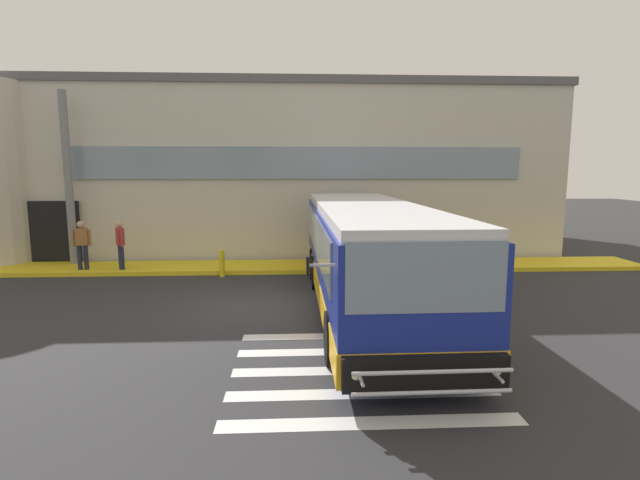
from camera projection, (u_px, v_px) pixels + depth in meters
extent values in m
cube|color=#2B2B2D|center=(260.00, 306.00, 12.63)|extent=(80.00, 90.00, 0.02)
cube|color=silver|center=(372.00, 423.00, 6.80)|extent=(4.40, 0.36, 0.01)
cube|color=silver|center=(363.00, 393.00, 7.69)|extent=(4.40, 0.36, 0.01)
cube|color=silver|center=(356.00, 370.00, 8.58)|extent=(4.40, 0.36, 0.01)
cube|color=silver|center=(350.00, 351.00, 9.47)|extent=(4.40, 0.36, 0.01)
cube|color=silver|center=(345.00, 336.00, 10.36)|extent=(4.40, 0.36, 0.01)
cube|color=beige|center=(276.00, 173.00, 24.00)|extent=(23.04, 12.00, 6.71)
cube|color=#56565B|center=(275.00, 101.00, 23.49)|extent=(23.24, 12.20, 0.30)
cube|color=black|center=(56.00, 233.00, 17.93)|extent=(1.80, 0.16, 2.40)
cube|color=gray|center=(297.00, 163.00, 18.02)|extent=(17.04, 0.10, 1.20)
cube|color=yellow|center=(270.00, 267.00, 17.36)|extent=(27.04, 2.00, 0.15)
cylinder|color=slate|center=(68.00, 179.00, 17.14)|extent=(0.28, 0.28, 6.16)
cube|color=navy|center=(367.00, 254.00, 12.23)|extent=(2.65, 10.70, 2.15)
cube|color=#F2AD19|center=(367.00, 285.00, 12.34)|extent=(2.69, 10.74, 0.55)
cube|color=silver|center=(368.00, 208.00, 12.05)|extent=(2.55, 10.50, 0.20)
cube|color=gray|center=(426.00, 277.00, 6.92)|extent=(2.35, 0.14, 1.05)
cube|color=gray|center=(415.00, 233.00, 12.53)|extent=(0.13, 9.47, 0.95)
cube|color=gray|center=(316.00, 233.00, 12.37)|extent=(0.13, 9.47, 0.95)
cube|color=black|center=(427.00, 253.00, 6.87)|extent=(2.15, 0.12, 0.28)
cube|color=black|center=(425.00, 372.00, 6.99)|extent=(2.45, 0.22, 0.52)
sphere|color=beige|center=(495.00, 371.00, 7.01)|extent=(0.18, 0.18, 0.18)
sphere|color=beige|center=(356.00, 374.00, 6.89)|extent=(0.18, 0.18, 0.18)
cylinder|color=#B7B7BF|center=(321.00, 265.00, 7.00)|extent=(0.40, 0.05, 0.05)
cube|color=black|center=(308.00, 265.00, 6.99)|extent=(0.04, 0.20, 0.28)
cylinder|color=black|center=(459.00, 335.00, 8.94)|extent=(0.31, 1.00, 1.00)
cylinder|color=black|center=(333.00, 338.00, 8.80)|extent=(0.31, 1.00, 1.00)
cylinder|color=black|center=(394.00, 271.00, 14.54)|extent=(0.31, 1.00, 1.00)
cylinder|color=black|center=(317.00, 272.00, 14.40)|extent=(0.31, 1.00, 1.00)
cylinder|color=black|center=(386.00, 263.00, 15.82)|extent=(0.31, 1.00, 1.00)
cylinder|color=black|center=(315.00, 264.00, 15.68)|extent=(0.31, 1.00, 1.00)
cylinder|color=#B7B7BF|center=(432.00, 393.00, 6.65)|extent=(2.25, 0.08, 0.06)
cylinder|color=#B7B7BF|center=(433.00, 372.00, 6.60)|extent=(2.25, 0.08, 0.06)
cylinder|color=#B7B7BF|center=(495.00, 374.00, 6.88)|extent=(0.05, 0.50, 0.05)
cylinder|color=#B7B7BF|center=(360.00, 378.00, 6.76)|extent=(0.05, 0.50, 0.05)
cylinder|color=#1E2338|center=(86.00, 257.00, 16.49)|extent=(0.15, 0.15, 0.85)
cylinder|color=#1E2338|center=(80.00, 257.00, 16.43)|extent=(0.15, 0.15, 0.85)
cube|color=#996633|center=(81.00, 237.00, 16.36)|extent=(0.43, 0.32, 0.58)
sphere|color=tan|center=(80.00, 224.00, 16.29)|extent=(0.23, 0.23, 0.23)
cylinder|color=#996633|center=(90.00, 238.00, 16.44)|extent=(0.09, 0.09, 0.55)
cylinder|color=#996633|center=(73.00, 238.00, 16.28)|extent=(0.09, 0.09, 0.55)
cube|color=navy|center=(82.00, 237.00, 16.52)|extent=(0.34, 0.26, 0.44)
cylinder|color=#1E2338|center=(122.00, 257.00, 16.44)|extent=(0.15, 0.15, 0.85)
cylinder|color=#1E2338|center=(121.00, 257.00, 16.60)|extent=(0.15, 0.15, 0.85)
cube|color=#B23333|center=(120.00, 236.00, 16.42)|extent=(0.39, 0.44, 0.58)
sphere|color=tan|center=(119.00, 224.00, 16.36)|extent=(0.23, 0.23, 0.23)
cylinder|color=#B23333|center=(122.00, 239.00, 16.22)|extent=(0.09, 0.09, 0.55)
cylinder|color=#B23333|center=(118.00, 237.00, 16.63)|extent=(0.09, 0.09, 0.55)
cylinder|color=yellow|center=(222.00, 263.00, 16.05)|extent=(0.18, 0.18, 0.90)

